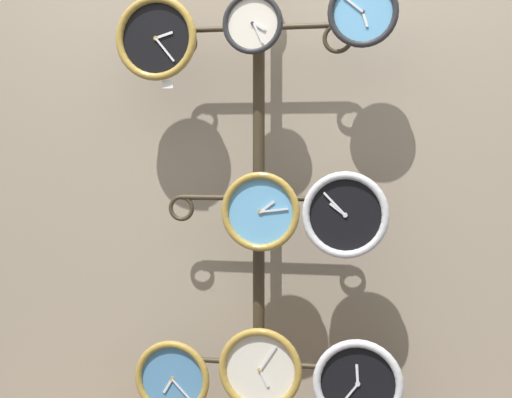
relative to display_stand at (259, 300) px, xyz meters
name	(u,v)px	position (x,y,z in m)	size (l,w,h in m)	color
shop_wall	(267,142)	(0.00, 0.16, 0.58)	(4.40, 0.04, 2.80)	gray
display_stand	(259,300)	(0.00, 0.00, 0.00)	(0.77, 0.34, 2.13)	#382D1E
clock_top_left	(156,38)	(-0.35, -0.09, 0.94)	(0.30, 0.04, 0.30)	black
clock_top_center	(254,24)	(0.00, -0.10, 0.98)	(0.21, 0.04, 0.21)	silver
clock_top_right	(363,12)	(0.37, -0.08, 1.01)	(0.24, 0.04, 0.24)	#60A8DB
clock_middle_center	(261,212)	(0.03, -0.12, 0.33)	(0.28, 0.04, 0.28)	#60A8DB
clock_middle_right	(345,215)	(0.32, -0.11, 0.33)	(0.30, 0.04, 0.30)	black
clock_bottom_left	(173,378)	(-0.29, -0.11, -0.28)	(0.28, 0.04, 0.28)	#4C84B2
clock_bottom_center	(260,369)	(0.03, -0.10, -0.23)	(0.30, 0.04, 0.30)	silver
clock_bottom_right	(358,383)	(0.37, -0.11, -0.25)	(0.31, 0.04, 0.31)	black
price_tag_upper	(168,84)	(-0.31, -0.09, 0.78)	(0.04, 0.00, 0.03)	white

